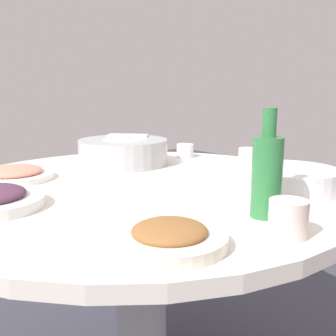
{
  "coord_description": "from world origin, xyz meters",
  "views": [
    {
      "loc": [
        -0.67,
        -0.87,
        1.02
      ],
      "look_at": [
        0.1,
        -0.01,
        0.78
      ],
      "focal_mm": 41.84,
      "sensor_mm": 36.0,
      "label": 1
    }
  ],
  "objects_px": {
    "round_dining_table": "(140,242)",
    "rice_bowl": "(123,151)",
    "tea_cup_side": "(288,219)",
    "soup_bowl": "(290,180)",
    "green_bottle": "(267,174)",
    "dish_shrimp": "(14,174)",
    "tea_cup_near": "(248,155)",
    "dish_stirfry": "(170,236)",
    "tea_cup_far": "(185,151)"
  },
  "relations": [
    {
      "from": "dish_stirfry",
      "to": "tea_cup_side",
      "type": "height_order",
      "value": "tea_cup_side"
    },
    {
      "from": "tea_cup_side",
      "to": "round_dining_table",
      "type": "bearing_deg",
      "value": 84.95
    },
    {
      "from": "green_bottle",
      "to": "tea_cup_far",
      "type": "height_order",
      "value": "green_bottle"
    },
    {
      "from": "dish_shrimp",
      "to": "tea_cup_side",
      "type": "relative_size",
      "value": 3.2
    },
    {
      "from": "rice_bowl",
      "to": "soup_bowl",
      "type": "distance_m",
      "value": 0.61
    },
    {
      "from": "rice_bowl",
      "to": "tea_cup_near",
      "type": "xyz_separation_m",
      "value": [
        0.38,
        -0.27,
        -0.02
      ]
    },
    {
      "from": "dish_stirfry",
      "to": "green_bottle",
      "type": "xyz_separation_m",
      "value": [
        0.26,
        -0.02,
        0.08
      ]
    },
    {
      "from": "soup_bowl",
      "to": "rice_bowl",
      "type": "bearing_deg",
      "value": 100.96
    },
    {
      "from": "round_dining_table",
      "to": "dish_shrimp",
      "type": "height_order",
      "value": "dish_shrimp"
    },
    {
      "from": "green_bottle",
      "to": "tea_cup_far",
      "type": "xyz_separation_m",
      "value": [
        0.39,
        0.64,
        -0.07
      ]
    },
    {
      "from": "green_bottle",
      "to": "tea_cup_side",
      "type": "relative_size",
      "value": 3.2
    },
    {
      "from": "tea_cup_side",
      "to": "soup_bowl",
      "type": "bearing_deg",
      "value": 30.87
    },
    {
      "from": "soup_bowl",
      "to": "dish_stirfry",
      "type": "bearing_deg",
      "value": -172.13
    },
    {
      "from": "tea_cup_near",
      "to": "tea_cup_far",
      "type": "distance_m",
      "value": 0.25
    },
    {
      "from": "rice_bowl",
      "to": "dish_stirfry",
      "type": "xyz_separation_m",
      "value": [
        -0.38,
        -0.67,
        -0.03
      ]
    },
    {
      "from": "rice_bowl",
      "to": "tea_cup_side",
      "type": "xyz_separation_m",
      "value": [
        -0.19,
        -0.78,
        -0.01
      ]
    },
    {
      "from": "soup_bowl",
      "to": "dish_shrimp",
      "type": "distance_m",
      "value": 0.8
    },
    {
      "from": "green_bottle",
      "to": "soup_bowl",
      "type": "bearing_deg",
      "value": 19.95
    },
    {
      "from": "green_bottle",
      "to": "dish_shrimp",
      "type": "bearing_deg",
      "value": 110.81
    },
    {
      "from": "green_bottle",
      "to": "tea_cup_far",
      "type": "bearing_deg",
      "value": 59.02
    },
    {
      "from": "round_dining_table",
      "to": "dish_stirfry",
      "type": "xyz_separation_m",
      "value": [
        -0.24,
        -0.39,
        0.19
      ]
    },
    {
      "from": "dish_shrimp",
      "to": "dish_stirfry",
      "type": "xyz_separation_m",
      "value": [
        0.01,
        -0.69,
        0.0
      ]
    },
    {
      "from": "rice_bowl",
      "to": "soup_bowl",
      "type": "height_order",
      "value": "rice_bowl"
    },
    {
      "from": "dish_shrimp",
      "to": "tea_cup_side",
      "type": "height_order",
      "value": "tea_cup_side"
    },
    {
      "from": "rice_bowl",
      "to": "dish_stirfry",
      "type": "relative_size",
      "value": 1.57
    },
    {
      "from": "round_dining_table",
      "to": "rice_bowl",
      "type": "relative_size",
      "value": 3.7
    },
    {
      "from": "green_bottle",
      "to": "tea_cup_near",
      "type": "distance_m",
      "value": 0.65
    },
    {
      "from": "round_dining_table",
      "to": "tea_cup_side",
      "type": "relative_size",
      "value": 16.36
    },
    {
      "from": "dish_stirfry",
      "to": "tea_cup_far",
      "type": "xyz_separation_m",
      "value": [
        0.65,
        0.63,
        0.01
      ]
    },
    {
      "from": "dish_shrimp",
      "to": "tea_cup_side",
      "type": "bearing_deg",
      "value": -75.96
    },
    {
      "from": "dish_shrimp",
      "to": "tea_cup_near",
      "type": "relative_size",
      "value": 3.38
    },
    {
      "from": "tea_cup_far",
      "to": "dish_shrimp",
      "type": "bearing_deg",
      "value": 174.38
    },
    {
      "from": "dish_shrimp",
      "to": "tea_cup_near",
      "type": "height_order",
      "value": "tea_cup_near"
    },
    {
      "from": "round_dining_table",
      "to": "rice_bowl",
      "type": "bearing_deg",
      "value": 62.9
    },
    {
      "from": "rice_bowl",
      "to": "dish_shrimp",
      "type": "bearing_deg",
      "value": 176.98
    },
    {
      "from": "soup_bowl",
      "to": "dish_stirfry",
      "type": "relative_size",
      "value": 1.28
    },
    {
      "from": "round_dining_table",
      "to": "dish_stirfry",
      "type": "height_order",
      "value": "dish_stirfry"
    },
    {
      "from": "soup_bowl",
      "to": "green_bottle",
      "type": "height_order",
      "value": "green_bottle"
    },
    {
      "from": "round_dining_table",
      "to": "rice_bowl",
      "type": "height_order",
      "value": "rice_bowl"
    },
    {
      "from": "dish_shrimp",
      "to": "round_dining_table",
      "type": "bearing_deg",
      "value": -50.5
    },
    {
      "from": "tea_cup_near",
      "to": "tea_cup_far",
      "type": "xyz_separation_m",
      "value": [
        -0.11,
        0.23,
        0.0
      ]
    },
    {
      "from": "dish_shrimp",
      "to": "green_bottle",
      "type": "bearing_deg",
      "value": -69.19
    },
    {
      "from": "rice_bowl",
      "to": "tea_cup_far",
      "type": "bearing_deg",
      "value": -9.35
    },
    {
      "from": "round_dining_table",
      "to": "soup_bowl",
      "type": "xyz_separation_m",
      "value": [
        0.26,
        -0.32,
        0.2
      ]
    },
    {
      "from": "dish_shrimp",
      "to": "tea_cup_far",
      "type": "height_order",
      "value": "tea_cup_far"
    },
    {
      "from": "round_dining_table",
      "to": "dish_shrimp",
      "type": "relative_size",
      "value": 5.11
    },
    {
      "from": "round_dining_table",
      "to": "tea_cup_far",
      "type": "relative_size",
      "value": 17.68
    },
    {
      "from": "green_bottle",
      "to": "tea_cup_side",
      "type": "bearing_deg",
      "value": -125.33
    },
    {
      "from": "rice_bowl",
      "to": "tea_cup_side",
      "type": "height_order",
      "value": "rice_bowl"
    },
    {
      "from": "dish_shrimp",
      "to": "tea_cup_side",
      "type": "distance_m",
      "value": 0.83
    }
  ]
}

